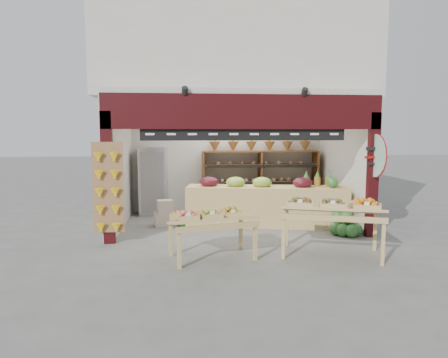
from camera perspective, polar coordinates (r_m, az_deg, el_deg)
ground at (r=9.47m, az=1.95°, el=-6.99°), size 60.00×60.00×0.00m
shop_structure at (r=10.94m, az=0.91°, el=15.52°), size 6.36×5.12×5.40m
banana_board at (r=8.18m, az=-16.25°, el=-1.45°), size 0.60×0.15×1.80m
gift_sign at (r=8.91m, az=20.84°, el=3.12°), size 0.04×0.93×0.92m
back_shelving at (r=11.29m, az=5.18°, el=1.62°), size 3.26×0.54×1.99m
refrigerator at (r=11.08m, az=-10.06°, el=-0.25°), size 0.75×0.75×1.85m
cardboard_stack at (r=9.78m, az=-7.26°, el=-5.22°), size 1.00×0.76×0.63m
mid_counter at (r=9.64m, az=5.96°, el=-3.63°), size 3.88×1.39×1.18m
display_table_left at (r=7.07m, az=-2.53°, el=-5.58°), size 1.62×1.14×0.96m
display_table_right at (r=7.51m, az=15.13°, el=-3.90°), size 1.99×1.49×1.11m
watermelon_pile at (r=9.19m, az=17.00°, el=-6.44°), size 0.73×0.70×0.53m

